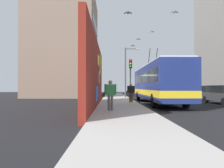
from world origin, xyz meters
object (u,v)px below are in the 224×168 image
Objects in this scene: pedestrian_near_wall at (110,93)px; pedestrian_at_curb at (131,91)px; parked_car_black at (194,92)px; city_bus at (157,82)px; traffic_light at (130,73)px; street_lamp at (127,69)px; parked_car_dark_gray at (223,94)px.

pedestrian_at_curb is at bearing -16.03° from pedestrian_near_wall.
pedestrian_at_curb is at bearing 125.90° from parked_car_black.
city_bus is 3.13× the size of traffic_light.
street_lamp reaches higher than parked_car_black.
city_bus is 2.57m from pedestrian_at_curb.
parked_car_black is 1.22× the size of traffic_light.
parked_car_dark_gray is at bearing -113.39° from traffic_light.
city_bus is at bearing 132.69° from parked_car_black.
street_lamp is (14.17, -2.06, 2.60)m from pedestrian_near_wall.
pedestrian_near_wall is at bearing 148.73° from city_bus.
parked_car_black is 3.03× the size of pedestrian_at_curb.
pedestrian_near_wall is (-11.56, 9.31, 0.29)m from parked_car_black.
pedestrian_near_wall is 14.55m from street_lamp.
city_bus is 2.02× the size of street_lamp.
parked_car_dark_gray is 2.87× the size of pedestrian_at_curb.
parked_car_dark_gray is 2.76× the size of pedestrian_near_wall.
city_bus is at bearing -74.03° from pedestrian_at_curb.
pedestrian_near_wall reaches higher than parked_car_black.
parked_car_black is (4.80, -5.20, -1.02)m from city_bus.
parked_car_black is at bearing -47.31° from city_bus.
city_bus is 7.91m from street_lamp.
pedestrian_at_curb is (-5.47, 7.56, 0.25)m from parked_car_black.
parked_car_black is 2.91× the size of pedestrian_near_wall.
parked_car_black is at bearing -38.84° from pedestrian_near_wall.
city_bus reaches higher than pedestrian_near_wall.
parked_car_black is at bearing 0.00° from parked_car_dark_gray.
parked_car_dark_gray is 1.15× the size of traffic_light.
pedestrian_at_curb is (-0.67, 2.36, -0.77)m from city_bus.
parked_car_black is 8.23m from street_lamp.
city_bus reaches higher than pedestrian_at_curb.
city_bus is 7.48× the size of pedestrian_near_wall.
parked_car_black is 14.84m from pedestrian_near_wall.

